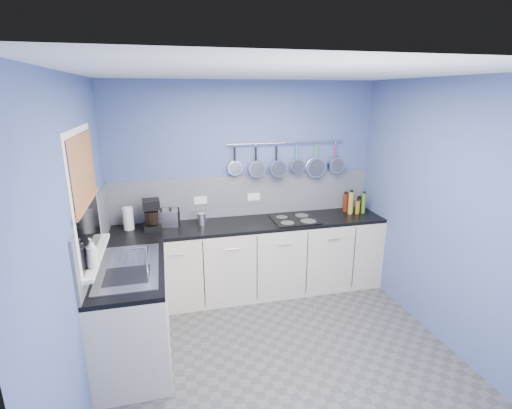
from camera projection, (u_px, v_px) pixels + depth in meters
name	position (u px, v px, depth m)	size (l,w,h in m)	color
floor	(280.00, 354.00, 3.56)	(3.20, 3.00, 0.02)	#47474C
ceiling	(286.00, 71.00, 2.85)	(3.20, 3.00, 0.02)	white
wall_back	(245.00, 187.00, 4.61)	(3.20, 0.02, 2.50)	#465790
wall_front	(380.00, 334.00, 1.80)	(3.20, 0.02, 2.50)	#465790
wall_left	(78.00, 246.00, 2.83)	(0.02, 3.00, 2.50)	#465790
wall_right	(445.00, 214.00, 3.57)	(0.02, 3.00, 2.50)	#465790
backsplash_back	(246.00, 196.00, 4.62)	(3.20, 0.02, 0.50)	#8F929B
backsplash_left	(95.00, 231.00, 3.43)	(0.02, 1.80, 0.50)	#8F929B
cabinet_run_back	(251.00, 259.00, 4.55)	(3.20, 0.60, 0.86)	beige
worktop_back	(251.00, 224.00, 4.42)	(3.20, 0.60, 0.04)	black
cabinet_run_left	(134.00, 314.00, 3.42)	(0.60, 1.20, 0.86)	beige
worktop_left	(129.00, 269.00, 3.29)	(0.60, 1.20, 0.04)	black
window_frame	(85.00, 197.00, 3.04)	(0.01, 1.00, 1.10)	white
window_glass	(86.00, 197.00, 3.04)	(0.01, 0.90, 1.00)	black
bamboo_blind	(83.00, 169.00, 2.98)	(0.01, 0.90, 0.55)	brown
window_sill	(96.00, 256.00, 3.19)	(0.10, 0.98, 0.03)	white
sink_unit	(129.00, 267.00, 3.28)	(0.50, 0.95, 0.01)	silver
mixer_tap	(146.00, 260.00, 3.12)	(0.12, 0.08, 0.26)	silver
socket_left	(201.00, 200.00, 4.48)	(0.15, 0.01, 0.09)	white
socket_right	(254.00, 197.00, 4.63)	(0.15, 0.01, 0.09)	white
pot_rail	(287.00, 143.00, 4.52)	(0.02, 0.02, 1.45)	silver
soap_bottle_a	(92.00, 253.00, 2.90)	(0.09, 0.09, 0.24)	white
soap_bottle_b	(94.00, 252.00, 3.00)	(0.08, 0.08, 0.17)	white
paper_towel	(128.00, 218.00, 4.16)	(0.11, 0.11, 0.25)	white
coffee_maker	(152.00, 215.00, 4.14)	(0.19, 0.21, 0.34)	black
toaster	(166.00, 218.00, 4.29)	(0.28, 0.16, 0.18)	silver
canister	(202.00, 219.00, 4.32)	(0.09, 0.09, 0.14)	silver
hob	(295.00, 220.00, 4.50)	(0.53, 0.47, 0.01)	black
pan_0	(235.00, 160.00, 4.41)	(0.17, 0.05, 0.36)	silver
pan_1	(256.00, 160.00, 4.48)	(0.20, 0.09, 0.39)	silver
pan_2	(276.00, 160.00, 4.53)	(0.20, 0.12, 0.39)	silver
pan_3	(297.00, 158.00, 4.59)	(0.18, 0.08, 0.37)	silver
pan_4	(316.00, 160.00, 4.66)	(0.25, 0.07, 0.44)	silver
pan_5	(335.00, 157.00, 4.71)	(0.20, 0.11, 0.39)	silver
condiment_0	(359.00, 204.00, 4.82)	(0.07, 0.07, 0.18)	black
condiment_1	(352.00, 206.00, 4.80)	(0.06, 0.06, 0.13)	#265919
condiment_2	(346.00, 202.00, 4.80)	(0.07, 0.07, 0.23)	#4C190C
condiment_3	(363.00, 203.00, 4.73)	(0.05, 0.05, 0.26)	#3F721E
condiment_4	(358.00, 207.00, 4.71)	(0.05, 0.05, 0.17)	#8C5914
condiment_5	(351.00, 203.00, 4.70)	(0.06, 0.06, 0.28)	olive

